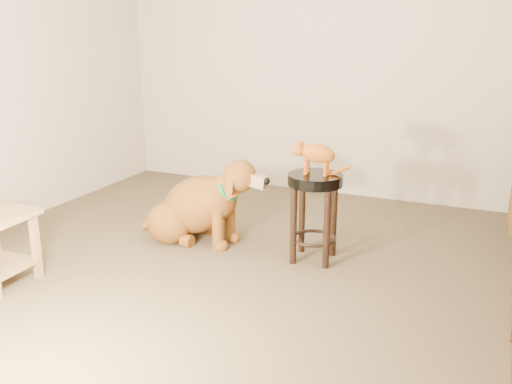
% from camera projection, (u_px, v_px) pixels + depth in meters
% --- Properties ---
extents(floor, '(4.50, 4.00, 0.01)m').
position_uv_depth(floor, '(254.00, 267.00, 3.97)').
color(floor, brown).
rests_on(floor, ground).
extents(room_shell, '(4.54, 4.04, 2.62)m').
position_uv_depth(room_shell, '(254.00, 16.00, 3.50)').
color(room_shell, beige).
rests_on(room_shell, ground).
extents(padded_stool, '(0.39, 0.39, 0.63)m').
position_uv_depth(padded_stool, '(315.00, 200.00, 3.98)').
color(padded_stool, black).
rests_on(padded_stool, ground).
extents(golden_retriever, '(1.15, 0.58, 0.73)m').
position_uv_depth(golden_retriever, '(198.00, 207.00, 4.40)').
color(golden_retriever, brown).
rests_on(golden_retriever, ground).
extents(tabby_kitten, '(0.41, 0.18, 0.26)m').
position_uv_depth(tabby_kitten, '(315.00, 154.00, 3.89)').
color(tabby_kitten, '#95450E').
rests_on(tabby_kitten, padded_stool).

